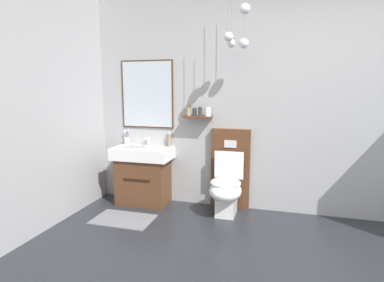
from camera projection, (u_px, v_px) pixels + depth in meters
The scene contains 7 objects.
wall_back at pixel (302, 100), 3.70m from camera, with size 5.43×0.66×2.71m.
bath_mat at pixel (123, 219), 3.66m from camera, with size 0.68×0.44×0.01m, color slate.
vanity_sink_left at pixel (143, 174), 4.15m from camera, with size 0.75×0.45×0.74m.
tap_on_left_sink at pixel (148, 140), 4.23m from camera, with size 0.03×0.13×0.11m.
toilet at pixel (228, 182), 3.83m from camera, with size 0.48×0.62×1.00m.
toothbrush_cup at pixel (127, 140), 4.30m from camera, with size 0.07×0.07×0.21m.
soap_dispenser at pixel (169, 140), 4.14m from camera, with size 0.06×0.06×0.20m.
Camera 1 is at (-0.23, -1.96, 1.50)m, focal length 29.95 mm.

